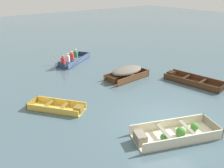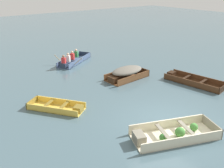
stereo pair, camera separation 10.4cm
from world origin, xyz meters
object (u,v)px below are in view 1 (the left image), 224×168
Objects in this scene: dinghy_cream_foreground at (174,134)px; skiff_yellow_mid_moored at (59,107)px; skiff_dark_varnish_near_moored at (191,81)px; rowboat_slate_blue_with_crew at (72,60)px; skiff_wooden_brown_far_moored at (127,72)px.

dinghy_cream_foreground is 1.32× the size of skiff_yellow_mid_moored.
skiff_dark_varnish_near_moored is at bearing -12.58° from skiff_yellow_mid_moored.
rowboat_slate_blue_with_crew is at bearing 116.10° from skiff_dark_varnish_near_moored.
skiff_yellow_mid_moored is 0.97× the size of skiff_wooden_brown_far_moored.
skiff_yellow_mid_moored is 0.79× the size of rowboat_slate_blue_with_crew.
dinghy_cream_foreground is at bearing -114.33° from skiff_wooden_brown_far_moored.
skiff_yellow_mid_moored is (-2.45, 4.68, -0.05)m from dinghy_cream_foreground.
skiff_yellow_mid_moored is at bearing 167.42° from skiff_dark_varnish_near_moored.
skiff_yellow_mid_moored is at bearing -167.68° from skiff_wooden_brown_far_moored.
dinghy_cream_foreground reaches higher than skiff_yellow_mid_moored.
skiff_dark_varnish_near_moored is 1.29× the size of skiff_wooden_brown_far_moored.
skiff_wooden_brown_far_moored is at bearing 12.32° from skiff_yellow_mid_moored.
rowboat_slate_blue_with_crew is (1.52, 10.50, 0.09)m from dinghy_cream_foreground.
skiff_wooden_brown_far_moored is 0.81× the size of rowboat_slate_blue_with_crew.
skiff_dark_varnish_near_moored is 8.39m from rowboat_slate_blue_with_crew.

